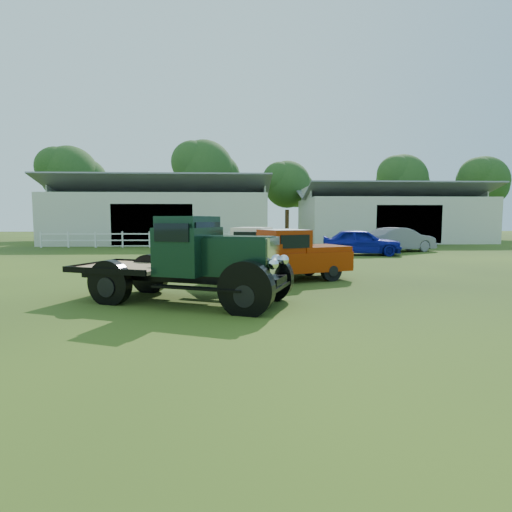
{
  "coord_description": "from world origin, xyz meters",
  "views": [
    {
      "loc": [
        -0.32,
        -10.33,
        2.12
      ],
      "look_at": [
        0.2,
        1.2,
        1.05
      ],
      "focal_mm": 28.0,
      "sensor_mm": 36.0,
      "label": 1
    }
  ],
  "objects_px": {
    "red_pickup": "(281,255)",
    "misc_car_grey": "(399,240)",
    "misc_car_blue": "(361,242)",
    "vintage_flatbed": "(185,259)",
    "white_pickup": "(250,249)"
  },
  "relations": [
    {
      "from": "white_pickup",
      "to": "misc_car_grey",
      "type": "xyz_separation_m",
      "value": [
        10.04,
        9.18,
        -0.09
      ]
    },
    {
      "from": "vintage_flatbed",
      "to": "white_pickup",
      "type": "distance_m",
      "value": 6.46
    },
    {
      "from": "red_pickup",
      "to": "white_pickup",
      "type": "distance_m",
      "value": 2.97
    },
    {
      "from": "vintage_flatbed",
      "to": "misc_car_blue",
      "type": "xyz_separation_m",
      "value": [
        8.63,
        13.1,
        -0.31
      ]
    },
    {
      "from": "vintage_flatbed",
      "to": "misc_car_grey",
      "type": "relative_size",
      "value": 1.16
    },
    {
      "from": "vintage_flatbed",
      "to": "misc_car_blue",
      "type": "distance_m",
      "value": 15.69
    },
    {
      "from": "red_pickup",
      "to": "misc_car_grey",
      "type": "bearing_deg",
      "value": 32.14
    },
    {
      "from": "vintage_flatbed",
      "to": "white_pickup",
      "type": "relative_size",
      "value": 1.16
    },
    {
      "from": "vintage_flatbed",
      "to": "misc_car_grey",
      "type": "bearing_deg",
      "value": 73.35
    },
    {
      "from": "white_pickup",
      "to": "misc_car_blue",
      "type": "height_order",
      "value": "white_pickup"
    },
    {
      "from": "misc_car_blue",
      "to": "misc_car_grey",
      "type": "xyz_separation_m",
      "value": [
        3.25,
        2.26,
        0.0
      ]
    },
    {
      "from": "misc_car_blue",
      "to": "misc_car_grey",
      "type": "relative_size",
      "value": 0.96
    },
    {
      "from": "vintage_flatbed",
      "to": "white_pickup",
      "type": "xyz_separation_m",
      "value": [
        1.84,
        6.19,
        -0.22
      ]
    },
    {
      "from": "red_pickup",
      "to": "misc_car_blue",
      "type": "distance_m",
      "value": 11.32
    },
    {
      "from": "white_pickup",
      "to": "vintage_flatbed",
      "type": "bearing_deg",
      "value": -86.4
    }
  ]
}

